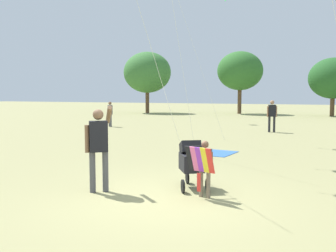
{
  "coord_description": "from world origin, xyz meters",
  "views": [
    {
      "loc": [
        2.69,
        -6.85,
        2.06
      ],
      "look_at": [
        -0.34,
        1.24,
        1.3
      ],
      "focal_mm": 41.82,
      "sensor_mm": 36.0,
      "label": 1
    }
  ],
  "objects_px": {
    "picnic_blanket": "(210,153)",
    "child_with_butterfly_kite": "(204,164)",
    "stroller": "(191,160)",
    "person_red_shirt": "(272,113)",
    "person_adult_flyer": "(99,142)",
    "person_sitting_far": "(110,112)"
  },
  "relations": [
    {
      "from": "stroller",
      "to": "person_red_shirt",
      "type": "distance_m",
      "value": 12.55
    },
    {
      "from": "stroller",
      "to": "person_sitting_far",
      "type": "relative_size",
      "value": 0.73
    },
    {
      "from": "person_red_shirt",
      "to": "person_adult_flyer",
      "type": "bearing_deg",
      "value": -98.85
    },
    {
      "from": "person_adult_flyer",
      "to": "stroller",
      "type": "xyz_separation_m",
      "value": [
        1.68,
        0.98,
        -0.42
      ]
    },
    {
      "from": "person_adult_flyer",
      "to": "picnic_blanket",
      "type": "bearing_deg",
      "value": 81.69
    },
    {
      "from": "child_with_butterfly_kite",
      "to": "person_adult_flyer",
      "type": "xyz_separation_m",
      "value": [
        -2.14,
        -0.33,
        0.36
      ]
    },
    {
      "from": "stroller",
      "to": "person_red_shirt",
      "type": "relative_size",
      "value": 0.67
    },
    {
      "from": "child_with_butterfly_kite",
      "to": "picnic_blanket",
      "type": "height_order",
      "value": "child_with_butterfly_kite"
    },
    {
      "from": "picnic_blanket",
      "to": "person_adult_flyer",
      "type": "bearing_deg",
      "value": -98.31
    },
    {
      "from": "person_red_shirt",
      "to": "person_sitting_far",
      "type": "height_order",
      "value": "person_red_shirt"
    },
    {
      "from": "child_with_butterfly_kite",
      "to": "picnic_blanket",
      "type": "bearing_deg",
      "value": 103.07
    },
    {
      "from": "child_with_butterfly_kite",
      "to": "person_sitting_far",
      "type": "bearing_deg",
      "value": 125.34
    },
    {
      "from": "child_with_butterfly_kite",
      "to": "person_sitting_far",
      "type": "height_order",
      "value": "person_sitting_far"
    },
    {
      "from": "stroller",
      "to": "picnic_blanket",
      "type": "bearing_deg",
      "value": 99.59
    },
    {
      "from": "person_adult_flyer",
      "to": "person_sitting_far",
      "type": "height_order",
      "value": "person_adult_flyer"
    },
    {
      "from": "child_with_butterfly_kite",
      "to": "person_sitting_far",
      "type": "relative_size",
      "value": 0.75
    },
    {
      "from": "child_with_butterfly_kite",
      "to": "person_red_shirt",
      "type": "bearing_deg",
      "value": 90.13
    },
    {
      "from": "stroller",
      "to": "person_red_shirt",
      "type": "height_order",
      "value": "person_red_shirt"
    },
    {
      "from": "picnic_blanket",
      "to": "child_with_butterfly_kite",
      "type": "bearing_deg",
      "value": -76.93
    },
    {
      "from": "person_red_shirt",
      "to": "person_sitting_far",
      "type": "bearing_deg",
      "value": -179.35
    },
    {
      "from": "child_with_butterfly_kite",
      "to": "stroller",
      "type": "xyz_separation_m",
      "value": [
        -0.46,
        0.65,
        -0.06
      ]
    },
    {
      "from": "child_with_butterfly_kite",
      "to": "person_red_shirt",
      "type": "distance_m",
      "value": 13.2
    }
  ]
}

